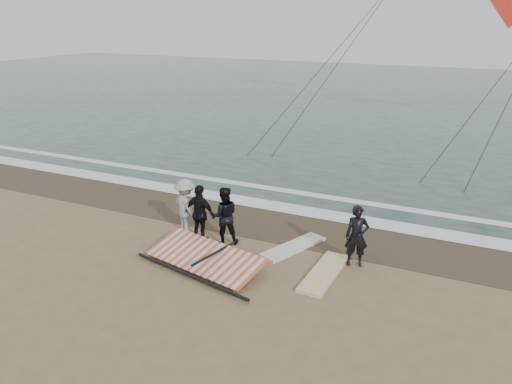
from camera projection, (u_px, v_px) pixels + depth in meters
ground at (244, 297)px, 12.21m from camera, size 120.00×120.00×0.00m
sea at (426, 99)px, 40.31m from camera, size 120.00×54.00×0.02m
wet_sand at (307, 229)px, 16.04m from camera, size 120.00×2.80×0.01m
foam_near at (320, 214)px, 17.23m from camera, size 120.00×0.90×0.01m
foam_far at (335, 198)px, 18.67m from camera, size 120.00×0.45×0.01m
man_main at (357, 236)px, 13.50m from camera, size 0.74×0.60×1.74m
board_white at (324, 273)px, 13.26m from camera, size 0.74×2.41×0.10m
board_cream at (293, 247)px, 14.73m from camera, size 1.41×2.31×0.09m
trio_cluster at (202, 211)px, 15.11m from camera, size 2.61×1.18×1.80m
sail_rig at (205, 257)px, 13.79m from camera, size 3.87×2.36×0.49m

